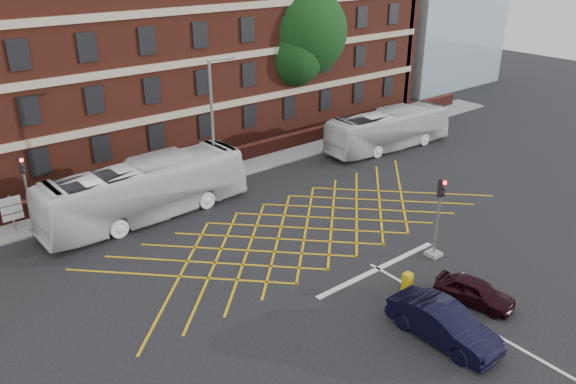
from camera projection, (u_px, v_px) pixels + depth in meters
ground at (330, 242)px, 30.13m from camera, size 120.00×120.00×0.00m
victorian_building at (140, 41)px, 42.75m from camera, size 51.00×12.17×20.40m
boundary_wall at (204, 164)px, 39.17m from camera, size 56.00×0.50×1.10m
far_pavement at (212, 174)px, 38.66m from camera, size 60.00×3.00×0.12m
glass_block at (429, 37)px, 62.44m from camera, size 14.00×10.00×10.00m
box_junction_hatching at (306, 228)px, 31.56m from camera, size 8.22×8.22×0.02m
stop_line at (378, 269)px, 27.63m from camera, size 8.00×0.30×0.02m
centre_line at (495, 335)px, 23.00m from camera, size 0.15×14.00×0.02m
bus_left at (145, 190)px, 32.17m from camera, size 12.39×3.29×3.43m
bus_right at (388, 129)px, 43.16m from camera, size 11.04×3.41×3.03m
car_navy at (443, 323)px, 22.45m from camera, size 1.75×4.75×1.55m
car_maroon at (475, 291)px, 24.83m from camera, size 2.16×3.71×1.19m
deciduous_tree at (301, 38)px, 46.62m from camera, size 7.78×7.61×11.73m
traffic_light_near at (437, 225)px, 28.09m from camera, size 0.70×0.70×4.27m
traffic_light_far at (29, 200)px, 30.85m from camera, size 0.70×0.70×4.27m
street_lamp at (215, 151)px, 34.77m from camera, size 2.25×1.00×8.50m
direction_signs at (12, 210)px, 30.56m from camera, size 1.10×0.16×2.20m
utility_cabinet at (407, 282)px, 25.78m from camera, size 0.41×0.36×0.89m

